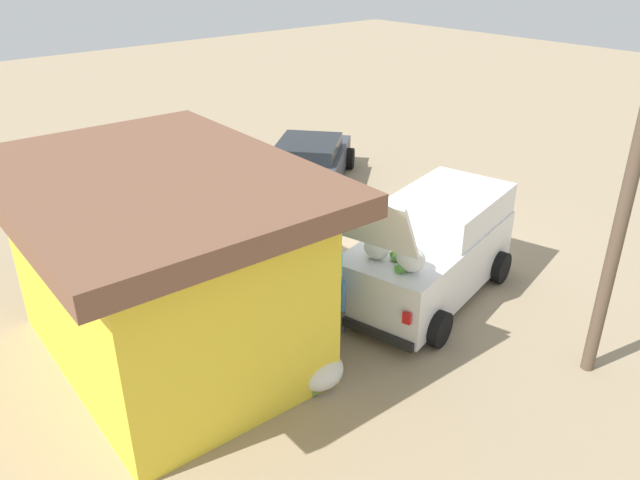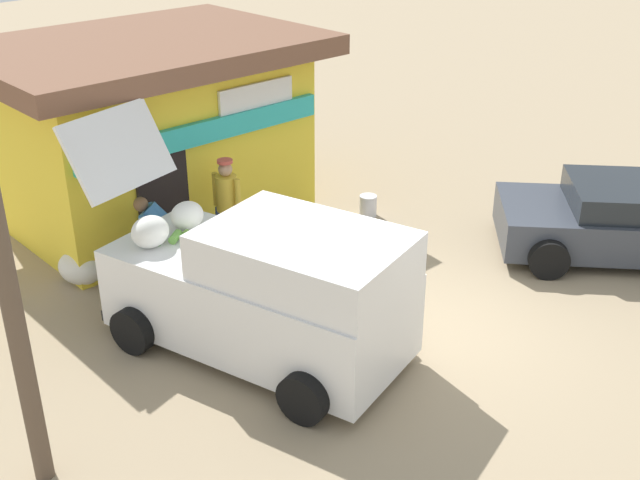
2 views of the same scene
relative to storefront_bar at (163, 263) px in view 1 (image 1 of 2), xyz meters
The scene contains 9 objects.
ground_plane 6.04m from the storefront_bar, 88.27° to the right, with size 60.00×60.00×0.00m, color #9E896B.
storefront_bar is the anchor object (origin of this frame).
delivery_van 5.00m from the storefront_bar, 108.38° to the right, with size 2.77×4.75×2.86m.
parked_sedan 8.19m from the storefront_bar, 56.30° to the right, with size 4.02×4.35×1.22m.
vendor_standing 2.33m from the storefront_bar, 93.86° to the right, with size 0.38×0.57×1.68m.
customer_bending 2.78m from the storefront_bar, 122.09° to the right, with size 0.69×0.71×1.42m.
unloaded_banana_pile 2.99m from the storefront_bar, 151.07° to the right, with size 0.74×0.86×0.50m.
paint_bucket 4.10m from the storefront_bar, 46.04° to the right, with size 0.31×0.31×0.39m, color silver.
utility_pole 6.80m from the storefront_bar, 135.03° to the right, with size 0.20×0.20×4.66m, color brown.
Camera 1 is at (-8.19, 9.53, 6.23)m, focal length 34.75 mm.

